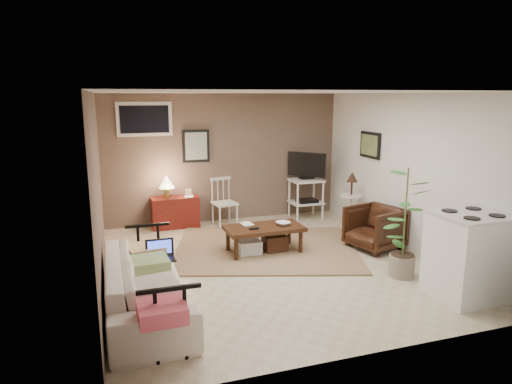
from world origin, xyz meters
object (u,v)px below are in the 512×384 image
object	(u,v)px
side_table	(351,194)
red_console	(175,209)
spindle_chair	(224,203)
armchair	(375,226)
sofa	(146,277)
tv_stand	(306,184)
coffee_table	(263,237)
stove	(469,256)
potted_plant	(405,219)

from	to	relation	value
side_table	red_console	bearing A→B (deg)	159.82
spindle_chair	armchair	distance (m)	2.78
sofa	tv_stand	distance (m)	4.57
coffee_table	stove	distance (m)	2.85
potted_plant	armchair	bearing A→B (deg)	76.09
armchair	spindle_chair	bearing A→B (deg)	-152.31
coffee_table	sofa	bearing A→B (deg)	-142.31
red_console	stove	bearing A→B (deg)	-54.64
stove	red_console	bearing A→B (deg)	125.36
spindle_chair	stove	bearing A→B (deg)	-63.20
sofa	tv_stand	world-z (taller)	tv_stand
coffee_table	sofa	world-z (taller)	sofa
coffee_table	spindle_chair	xyz separation A→B (m)	(-0.18, 1.69, 0.17)
side_table	armchair	xyz separation A→B (m)	(-0.20, -1.08, -0.27)
coffee_table	armchair	distance (m)	1.75
coffee_table	armchair	size ratio (longest dim) A/B	1.59
coffee_table	stove	world-z (taller)	stove
coffee_table	potted_plant	xyz separation A→B (m)	(1.44, -1.44, 0.54)
sofa	armchair	xyz separation A→B (m)	(3.58, 1.09, -0.05)
spindle_chair	potted_plant	size ratio (longest dim) A/B	0.59
sofa	stove	distance (m)	3.73
sofa	side_table	xyz separation A→B (m)	(3.77, 2.17, 0.22)
coffee_table	sofa	size ratio (longest dim) A/B	0.55
armchair	potted_plant	xyz separation A→B (m)	(-0.27, -1.09, 0.42)
coffee_table	armchair	world-z (taller)	armchair
red_console	side_table	bearing A→B (deg)	-20.18
tv_stand	stove	bearing A→B (deg)	-85.30
spindle_chair	side_table	size ratio (longest dim) A/B	0.84
coffee_table	armchair	bearing A→B (deg)	-11.57
red_console	armchair	distance (m)	3.54
potted_plant	side_table	bearing A→B (deg)	77.90
red_console	potted_plant	xyz separation A→B (m)	(2.52, -3.27, 0.46)
sofa	spindle_chair	bearing A→B (deg)	-28.27
sofa	red_console	xyz separation A→B (m)	(0.79, 3.27, -0.08)
coffee_table	spindle_chair	bearing A→B (deg)	96.17
armchair	stove	distance (m)	1.87
coffee_table	red_console	bearing A→B (deg)	120.55
red_console	tv_stand	xyz separation A→B (m)	(2.54, -0.14, 0.35)
spindle_chair	armchair	bearing A→B (deg)	-47.09
potted_plant	stove	world-z (taller)	potted_plant
stove	side_table	bearing A→B (deg)	87.65
spindle_chair	side_table	xyz separation A→B (m)	(2.09, -0.96, 0.23)
spindle_chair	potted_plant	bearing A→B (deg)	-62.58
potted_plant	stove	xyz separation A→B (m)	(0.35, -0.77, -0.28)
armchair	potted_plant	bearing A→B (deg)	-29.13
red_console	armchair	xyz separation A→B (m)	(2.79, -2.18, 0.04)
red_console	coffee_table	bearing A→B (deg)	-59.45
coffee_table	potted_plant	distance (m)	2.11
side_table	armchair	distance (m)	1.13
stove	sofa	bearing A→B (deg)	168.08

